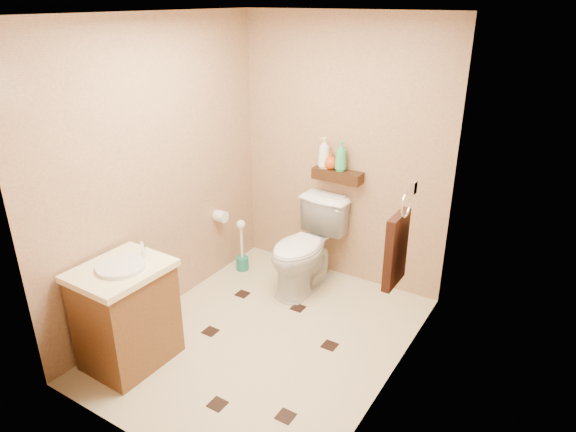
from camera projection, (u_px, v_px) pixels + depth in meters
The scene contains 17 objects.
ground at pixel (266, 338), 4.07m from camera, with size 2.50×2.50×0.00m, color #C2AF8E.
wall_back at pixel (342, 154), 4.57m from camera, with size 2.00×0.04×2.40m, color tan.
wall_front at pixel (125, 272), 2.62m from camera, with size 2.00×0.04×2.40m, color tan.
wall_left at pixel (159, 173), 4.08m from camera, with size 0.04×2.50×2.40m, color tan.
wall_right at pixel (399, 228), 3.11m from camera, with size 0.04×2.50×2.40m, color tan.
ceiling at pixel (259, 13), 3.12m from camera, with size 2.00×2.50×0.02m, color silver.
wall_shelf at pixel (337, 175), 4.58m from camera, with size 0.46×0.14×0.10m, color #34200E.
floor_accents at pixel (264, 344), 3.99m from camera, with size 1.23×1.37×0.01m.
toilet at pixel (306, 248), 4.62m from camera, with size 0.46×0.81×0.82m, color white.
vanity at pixel (127, 314), 3.67m from camera, with size 0.54×0.65×0.90m.
toilet_brush at pixel (242, 252), 5.02m from camera, with size 0.12×0.12×0.53m.
towel_ring at pixel (397, 247), 3.45m from camera, with size 0.12×0.30×0.76m.
toilet_paper at pixel (221, 216), 4.79m from camera, with size 0.12×0.11×0.12m.
bottle_a at pixel (324, 153), 4.57m from camera, with size 0.11×0.11×0.28m, color white.
bottle_b at pixel (326, 159), 4.58m from camera, with size 0.07×0.08×0.16m, color orange.
bottle_c at pixel (331, 160), 4.56m from camera, with size 0.12×0.12×0.16m, color #BA3C15.
bottle_d at pixel (341, 156), 4.49m from camera, with size 0.10×0.10×0.27m, color #37A764.
Camera 1 is at (1.92, -2.76, 2.50)m, focal length 32.00 mm.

